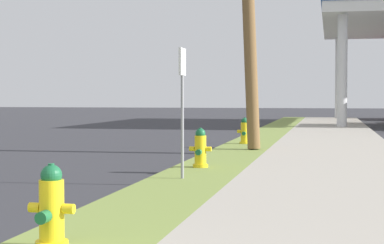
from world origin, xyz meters
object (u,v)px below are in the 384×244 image
fire_hydrant_second (200,150)px  fire_hydrant_third (245,132)px  street_sign_post (182,85)px  fire_hydrant_nearest (51,211)px

fire_hydrant_second → fire_hydrant_third: size_ratio=1.00×
fire_hydrant_second → street_sign_post: 2.07m
fire_hydrant_second → street_sign_post: street_sign_post is taller
fire_hydrant_second → street_sign_post: (0.04, -1.69, 1.19)m
fire_hydrant_third → street_sign_post: bearing=-89.9°
fire_hydrant_third → fire_hydrant_second: bearing=-90.3°
fire_hydrant_nearest → fire_hydrant_third: same height
fire_hydrant_second → fire_hydrant_third: bearing=89.7°
fire_hydrant_second → fire_hydrant_third: (0.03, 6.25, 0.00)m
fire_hydrant_nearest → street_sign_post: (0.05, 4.95, 1.19)m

